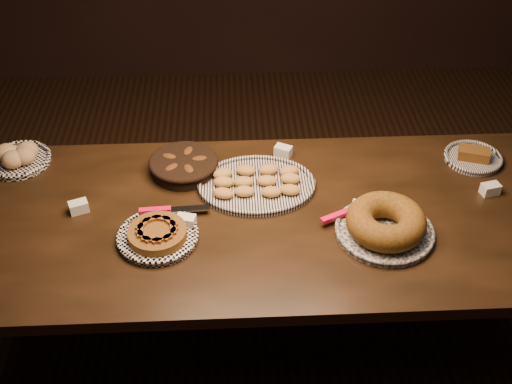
{
  "coord_description": "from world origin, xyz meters",
  "views": [
    {
      "loc": [
        -0.13,
        -1.84,
        2.35
      ],
      "look_at": [
        -0.04,
        0.05,
        0.82
      ],
      "focal_mm": 45.0,
      "sensor_mm": 36.0,
      "label": 1
    }
  ],
  "objects_px": {
    "buffet_table": "(267,229)",
    "bundt_cake_plate": "(385,224)",
    "apple_tart_plate": "(158,235)",
    "madeleine_platter": "(257,183)"
  },
  "relations": [
    {
      "from": "madeleine_platter",
      "to": "bundt_cake_plate",
      "type": "relative_size",
      "value": 1.13
    },
    {
      "from": "buffet_table",
      "to": "madeleine_platter",
      "type": "bearing_deg",
      "value": 100.53
    },
    {
      "from": "buffet_table",
      "to": "bundt_cake_plate",
      "type": "relative_size",
      "value": 5.81
    },
    {
      "from": "apple_tart_plate",
      "to": "bundt_cake_plate",
      "type": "relative_size",
      "value": 0.81
    },
    {
      "from": "madeleine_platter",
      "to": "apple_tart_plate",
      "type": "bearing_deg",
      "value": -119.2
    },
    {
      "from": "madeleine_platter",
      "to": "bundt_cake_plate",
      "type": "bearing_deg",
      "value": -9.82
    },
    {
      "from": "apple_tart_plate",
      "to": "bundt_cake_plate",
      "type": "xyz_separation_m",
      "value": [
        0.83,
        -0.01,
        0.03
      ]
    },
    {
      "from": "buffet_table",
      "to": "bundt_cake_plate",
      "type": "height_order",
      "value": "bundt_cake_plate"
    },
    {
      "from": "buffet_table",
      "to": "apple_tart_plate",
      "type": "height_order",
      "value": "apple_tart_plate"
    },
    {
      "from": "buffet_table",
      "to": "apple_tart_plate",
      "type": "bearing_deg",
      "value": -163.7
    }
  ]
}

